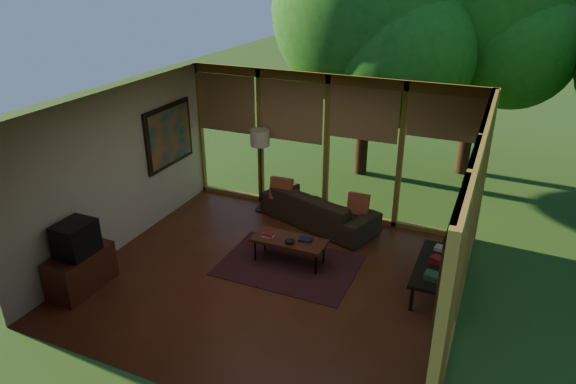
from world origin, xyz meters
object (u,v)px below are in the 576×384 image
at_px(media_cabinet, 81,271).
at_px(side_console, 437,268).
at_px(television, 76,239).
at_px(sofa, 319,208).
at_px(floor_lamp, 260,143).
at_px(coffee_table, 289,241).

height_order(media_cabinet, side_console, media_cabinet).
xyz_separation_m(television, side_console, (4.85, 2.02, -0.44)).
bearing_deg(sofa, floor_lamp, 14.69).
bearing_deg(side_console, television, -157.37).
xyz_separation_m(media_cabinet, floor_lamp, (1.29, 3.45, 1.11)).
distance_m(coffee_table, side_console, 2.31).
bearing_deg(sofa, coffee_table, 109.71).
bearing_deg(coffee_table, sofa, 90.95).
distance_m(media_cabinet, television, 0.55).
bearing_deg(television, media_cabinet, 180.00).
bearing_deg(sofa, television, 71.93).
bearing_deg(side_console, media_cabinet, -157.45).
bearing_deg(media_cabinet, television, 0.00).
bearing_deg(television, floor_lamp, 69.73).
distance_m(floor_lamp, side_console, 3.98).
bearing_deg(floor_lamp, media_cabinet, -110.56).
height_order(sofa, media_cabinet, sofa).
bearing_deg(floor_lamp, sofa, -4.06).
relative_size(sofa, media_cabinet, 2.20).
xyz_separation_m(media_cabinet, side_console, (4.87, 2.02, 0.11)).
bearing_deg(coffee_table, floor_lamp, 129.26).
height_order(media_cabinet, coffee_table, media_cabinet).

